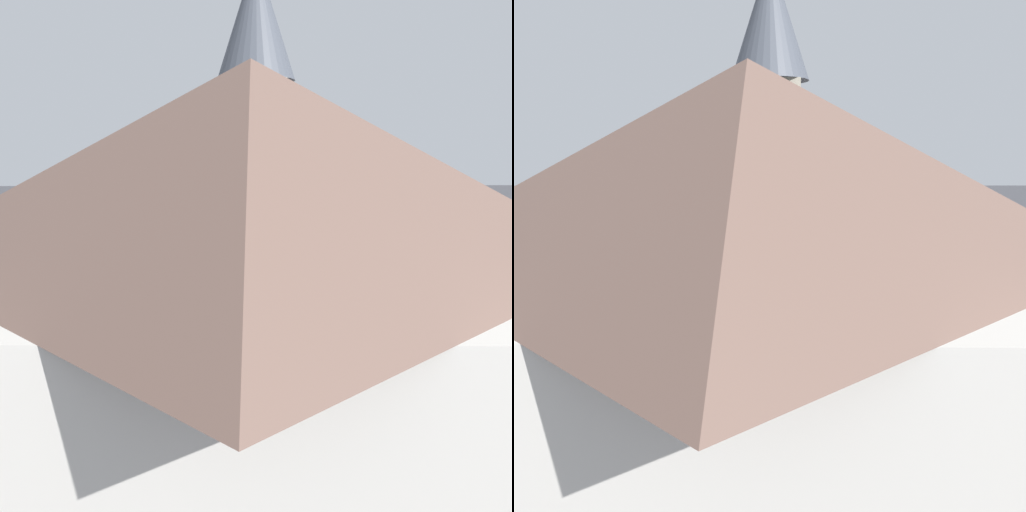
% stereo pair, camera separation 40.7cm
% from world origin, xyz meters
% --- Properties ---
extents(ground_plane, '(200.00, 200.00, 0.00)m').
position_xyz_m(ground_plane, '(0.00, 0.00, 0.00)').
color(ground_plane, '#424247').
extents(clock_tower, '(3.70, 3.70, 18.85)m').
position_xyz_m(clock_tower, '(0.00, 0.00, 10.99)').
color(clock_tower, gray).
rests_on(clock_tower, ground).
extents(car_blue_kerb, '(2.47, 4.38, 1.53)m').
position_xyz_m(car_blue_kerb, '(6.78, 2.57, 0.76)').
color(car_blue_kerb, white).
rests_on(car_blue_kerb, ground).
extents(car_silver_kerb, '(4.33, 3.79, 1.53)m').
position_xyz_m(car_silver_kerb, '(3.04, -7.73, 0.76)').
color(car_silver_kerb, gold).
rests_on(car_silver_kerb, ground).
extents(car_red_corner, '(3.61, 4.40, 1.53)m').
position_xyz_m(car_red_corner, '(10.22, -5.84, 0.76)').
color(car_red_corner, gold).
rests_on(car_red_corner, ground).
extents(pedestrian, '(0.32, 0.54, 1.69)m').
position_xyz_m(pedestrian, '(-6.08, -1.16, 1.01)').
color(pedestrian, '#706656').
rests_on(pedestrian, ground).
extents(tree, '(5.54, 5.54, 7.86)m').
position_xyz_m(tree, '(-6.74, 10.63, 5.08)').
color(tree, brown).
rests_on(tree, ground).
extents(building_shop_left, '(9.27, 7.88, 11.61)m').
position_xyz_m(building_shop_left, '(0.43, 16.55, 5.92)').
color(building_shop_left, beige).
rests_on(building_shop_left, ground).
extents(building_corner_back, '(7.29, 5.52, 7.99)m').
position_xyz_m(building_corner_back, '(0.29, -16.31, 4.07)').
color(building_corner_back, silver).
rests_on(building_corner_back, ground).
extents(road_sign, '(0.60, 0.07, 2.80)m').
position_xyz_m(road_sign, '(-3.63, 8.21, 1.90)').
color(road_sign, gray).
rests_on(road_sign, ground).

